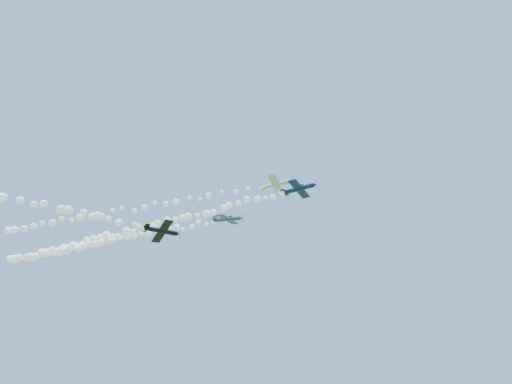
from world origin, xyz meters
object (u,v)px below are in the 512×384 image
Objects in this scene: plane_white at (276,185)px; plane_black at (162,231)px; plane_grey at (228,219)px; plane_navy at (299,189)px.

plane_black is (-15.39, -15.46, -11.57)m from plane_white.
plane_grey is at bearing 21.52° from plane_black.
plane_white reaches higher than plane_black.
plane_navy is 1.05× the size of plane_grey.
plane_white reaches higher than plane_grey.
plane_white is 0.93× the size of plane_black.
plane_black is (0.38, -18.05, -9.82)m from plane_grey.
plane_navy is at bearing 18.86° from plane_white.
plane_black is (-19.00, -18.60, -10.65)m from plane_navy.
plane_navy is 19.41m from plane_grey.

